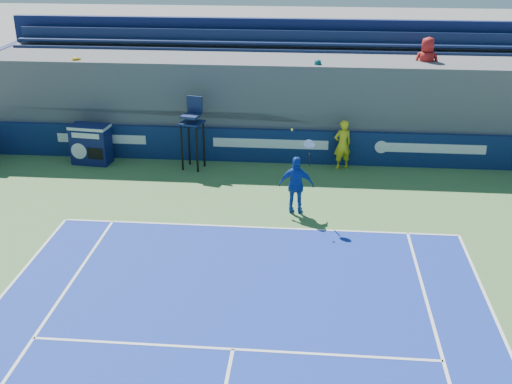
# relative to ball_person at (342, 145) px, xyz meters

# --- Properties ---
(ball_person) EXTENTS (0.73, 0.62, 1.71)m
(ball_person) POSITION_rel_ball_person_xyz_m (0.00, 0.00, 0.00)
(ball_person) COLOR yellow
(ball_person) RESTS_ON apron
(back_hoarding) EXTENTS (20.40, 0.21, 1.20)m
(back_hoarding) POSITION_rel_ball_person_xyz_m (-2.46, 0.40, -0.27)
(back_hoarding) COLOR #0D1E4C
(back_hoarding) RESTS_ON ground
(match_clock) EXTENTS (1.39, 0.86, 1.40)m
(match_clock) POSITION_rel_ball_person_xyz_m (-8.66, -0.26, -0.12)
(match_clock) COLOR #0E1648
(match_clock) RESTS_ON ground
(umpire_chair) EXTENTS (0.85, 0.85, 2.48)m
(umpire_chair) POSITION_rel_ball_person_xyz_m (-5.03, -0.41, 0.66)
(umpire_chair) COLOR black
(umpire_chair) RESTS_ON ground
(tennis_player) EXTENTS (1.02, 0.47, 2.57)m
(tennis_player) POSITION_rel_ball_person_xyz_m (-1.44, -3.72, 0.01)
(tennis_player) COLOR #143EA6
(tennis_player) RESTS_ON apron
(stadium_seating) EXTENTS (21.00, 4.05, 4.40)m
(stadium_seating) POSITION_rel_ball_person_xyz_m (-2.46, 2.44, 0.97)
(stadium_seating) COLOR #57575C
(stadium_seating) RESTS_ON ground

